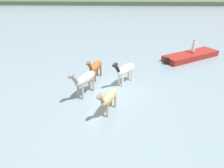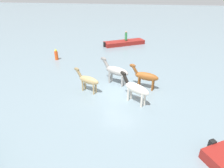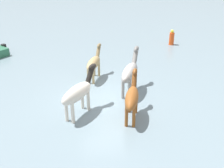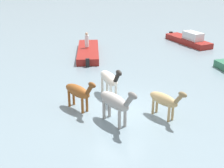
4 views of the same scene
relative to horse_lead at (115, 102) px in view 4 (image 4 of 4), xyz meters
name	(u,v)px [view 4 (image 4 of 4)]	position (x,y,z in m)	size (l,w,h in m)	color
ground_plane	(119,110)	(1.29, 0.46, -1.12)	(144.10, 144.10, 0.00)	gray
horse_lead	(115,102)	(0.00, 0.00, 0.00)	(1.50, 2.52, 2.03)	#9E9993
horse_pinto_flank	(165,100)	(1.61, -1.84, -0.17)	(1.18, 2.16, 1.72)	tan
horse_rear_stallion	(110,79)	(2.58, 1.71, -0.04)	(1.81, 2.23, 1.95)	silver
horse_gray_outer	(78,92)	(0.40, 2.33, -0.11)	(1.06, 2.33, 1.82)	brown
boat_launch_far	(88,53)	(9.02, 7.19, -0.93)	(5.99, 4.55, 0.78)	maroon
boat_motor_center	(189,40)	(16.51, 0.77, -0.80)	(4.19, 5.02, 1.35)	maroon
person_watcher_seated	(87,40)	(9.18, 7.40, 0.06)	(0.32, 0.32, 1.19)	silver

